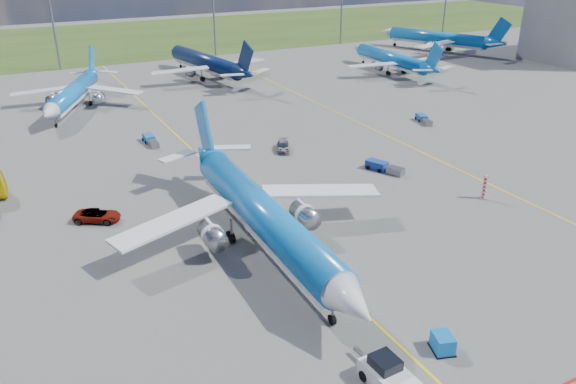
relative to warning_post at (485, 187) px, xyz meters
name	(u,v)px	position (x,y,z in m)	size (l,w,h in m)	color
ground	(337,287)	(-26.00, -8.00, -1.50)	(400.00, 400.00, 0.00)	#535351
grass_strip	(78,42)	(-26.00, 142.00, -1.50)	(400.00, 80.00, 0.01)	#2D4719
taxiway_lines	(226,180)	(-25.83, 19.70, -1.49)	(60.25, 160.00, 0.02)	yellow
floodlight_masts	(137,11)	(-16.00, 102.00, 11.06)	(202.20, 0.50, 22.70)	slate
warning_post	(485,187)	(0.00, 0.00, 0.00)	(0.50, 0.50, 3.00)	red
bg_jet_nnw	(76,109)	(-38.07, 64.39, -1.50)	(25.99, 34.11, 8.93)	blue
bg_jet_n	(207,78)	(-7.52, 77.57, -1.50)	(29.92, 39.27, 10.28)	#081B44
bg_jet_ne	(390,72)	(33.21, 62.89, -1.50)	(26.80, 35.17, 9.21)	blue
bg_jet_ene	(436,51)	(61.43, 79.21, -1.50)	(30.19, 39.62, 10.38)	blue
main_airliner	(264,248)	(-28.93, 1.42, -1.50)	(31.68, 41.58, 10.89)	blue
pushback_tug	(389,377)	(-29.48, -20.34, -0.62)	(2.61, 6.47, 2.17)	silver
uld_container	(443,343)	(-23.46, -19.12, -0.79)	(1.42, 1.77, 1.42)	blue
service_car_b	(97,216)	(-42.94, 15.48, -0.79)	(2.35, 5.10, 1.42)	#999999
service_car_c	(283,146)	(-13.98, 26.41, -0.84)	(1.86, 4.58, 1.33)	#999999
baggage_tug_w	(383,167)	(-5.55, 12.86, -0.92)	(3.50, 5.61, 1.23)	#193897
baggage_tug_c	(150,140)	(-30.75, 38.80, -0.97)	(1.44, 5.01, 1.12)	#1A5B9F
baggage_tug_e	(423,119)	(14.08, 28.01, -1.00)	(2.64, 4.91, 1.07)	#184D94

